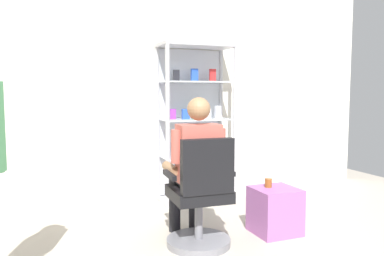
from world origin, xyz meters
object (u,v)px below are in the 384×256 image
at_px(display_cabinet_main, 194,122).
at_px(seated_shopkeeper, 195,162).
at_px(office_chair, 201,203).
at_px(tea_glass, 268,183).
at_px(storage_crate, 275,211).

distance_m(display_cabinet_main, seated_shopkeeper, 1.40).
height_order(display_cabinet_main, office_chair, display_cabinet_main).
relative_size(office_chair, tea_glass, 11.34).
height_order(display_cabinet_main, seated_shopkeeper, display_cabinet_main).
xyz_separation_m(display_cabinet_main, tea_glass, (0.23, -1.32, -0.49)).
height_order(office_chair, tea_glass, office_chair).
bearing_deg(seated_shopkeeper, tea_glass, -3.32).
height_order(storage_crate, tea_glass, tea_glass).
relative_size(storage_crate, tea_glass, 5.11).
height_order(display_cabinet_main, storage_crate, display_cabinet_main).
bearing_deg(display_cabinet_main, tea_glass, -80.18).
xyz_separation_m(office_chair, seated_shopkeeper, (0.01, 0.16, 0.32)).
xyz_separation_m(seated_shopkeeper, tea_glass, (0.74, -0.04, -0.24)).
bearing_deg(office_chair, seated_shopkeeper, 87.15).
relative_size(seated_shopkeeper, tea_glass, 15.23).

